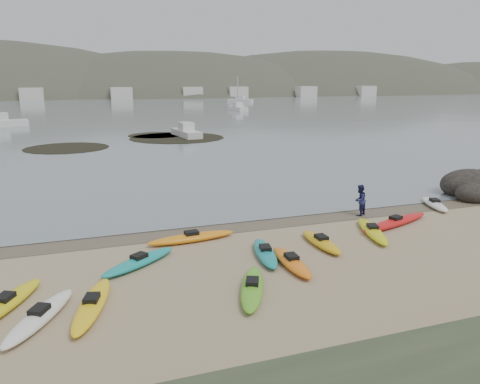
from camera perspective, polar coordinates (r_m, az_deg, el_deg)
name	(u,v)px	position (r m, az deg, el deg)	size (l,w,h in m)	color
ground	(240,223)	(22.14, 0.00, -3.78)	(600.00, 600.00, 0.00)	tan
wet_sand	(242,225)	(21.87, 0.26, -3.99)	(60.00, 60.00, 0.00)	brown
water	(84,90)	(320.08, -18.49, 11.71)	(1200.00, 1200.00, 0.00)	slate
kayaks	(256,254)	(17.87, 1.96, -7.53)	(21.91, 9.54, 0.34)	gold
person_east	(360,200)	(23.86, 14.39, -0.98)	(0.76, 0.59, 1.57)	navy
rock_cluster	(480,190)	(31.03, 27.22, 0.22)	(5.30, 3.90, 1.80)	black
kelp_mats	(145,140)	(53.43, -11.53, 6.23)	(21.41, 15.23, 0.04)	black
moored_boats	(81,110)	(102.92, -18.85, 9.49)	(90.23, 84.69, 1.29)	silver
far_hills	(182,129)	(220.03, -7.14, 7.59)	(550.00, 135.00, 80.00)	#384235
far_town	(114,93)	(165.52, -15.15, 11.52)	(199.00, 5.00, 4.00)	beige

